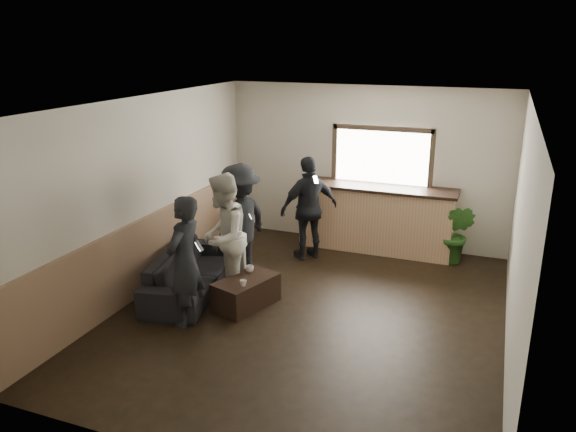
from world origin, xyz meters
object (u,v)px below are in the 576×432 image
at_px(cup_a, 250,269).
at_px(person_d, 309,208).
at_px(person_c, 240,222).
at_px(bar_counter, 376,214).
at_px(person_b, 223,237).
at_px(potted_plant, 456,234).
at_px(person_a, 185,261).
at_px(coffee_table, 246,292).
at_px(cup_b, 243,283).
at_px(sofa, 190,272).

relative_size(cup_a, person_d, 0.07).
distance_m(cup_a, person_c, 0.91).
bearing_deg(bar_counter, person_b, -120.97).
relative_size(potted_plant, person_d, 0.58).
relative_size(person_a, person_d, 0.99).
bearing_deg(potted_plant, person_a, -132.30).
distance_m(person_b, person_c, 0.74).
xyz_separation_m(coffee_table, potted_plant, (2.54, 2.65, 0.30)).
relative_size(coffee_table, cup_b, 10.06).
relative_size(sofa, person_c, 1.17).
bearing_deg(person_d, coffee_table, 37.80).
relative_size(coffee_table, potted_plant, 0.90).
height_order(coffee_table, person_c, person_c).
bearing_deg(person_d, sofa, 11.81).
bearing_deg(bar_counter, person_a, -115.66).
xyz_separation_m(bar_counter, cup_b, (-1.11, -3.03, -0.20)).
height_order(cup_b, person_b, person_b).
bearing_deg(coffee_table, person_d, 83.66).
xyz_separation_m(bar_counter, person_b, (-1.59, -2.65, 0.26)).
xyz_separation_m(coffee_table, person_c, (-0.51, 0.89, 0.69)).
bearing_deg(person_b, coffee_table, 60.36).
xyz_separation_m(cup_b, person_a, (-0.57, -0.48, 0.41)).
relative_size(coffee_table, person_b, 0.50).
bearing_deg(coffee_table, person_c, 119.77).
bearing_deg(sofa, coffee_table, -109.88).
bearing_deg(potted_plant, cup_b, -130.80).
xyz_separation_m(bar_counter, person_d, (-0.96, -0.80, 0.23)).
height_order(coffee_table, person_b, person_b).
distance_m(cup_b, potted_plant, 3.79).
bearing_deg(person_c, coffee_table, 41.32).
bearing_deg(cup_a, person_d, 81.15).
bearing_deg(person_d, person_a, 29.06).
distance_m(coffee_table, person_b, 0.83).
xyz_separation_m(sofa, person_b, (0.55, 0.02, 0.60)).
height_order(person_c, person_d, person_c).
bearing_deg(coffee_table, cup_b, -73.32).
height_order(potted_plant, person_d, person_d).
height_order(sofa, cup_a, sofa).
xyz_separation_m(coffee_table, person_b, (-0.41, 0.16, 0.70)).
xyz_separation_m(cup_b, potted_plant, (2.48, 2.87, 0.06)).
relative_size(cup_b, person_d, 0.05).
relative_size(bar_counter, cup_b, 29.99).
bearing_deg(cup_a, person_a, -115.76).
height_order(person_a, person_d, person_d).
bearing_deg(potted_plant, person_d, -164.57).
bearing_deg(potted_plant, sofa, -144.40).
bearing_deg(potted_plant, coffee_table, -133.84).
height_order(bar_counter, sofa, bar_counter).
relative_size(person_b, person_c, 1.01).
bearing_deg(coffee_table, person_a, -125.79).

